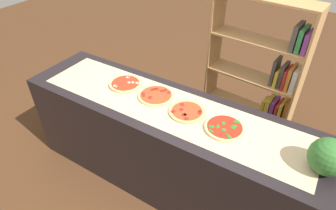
% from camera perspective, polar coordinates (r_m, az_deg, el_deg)
% --- Properties ---
extents(ground_plane, '(12.00, 12.00, 0.00)m').
position_cam_1_polar(ground_plane, '(2.92, -0.00, -14.38)').
color(ground_plane, '#4C2D19').
extents(counter, '(2.62, 0.69, 0.89)m').
position_cam_1_polar(counter, '(2.59, -0.00, -8.24)').
color(counter, black).
rests_on(counter, ground_plane).
extents(parchment_paper, '(2.29, 0.52, 0.00)m').
position_cam_1_polar(parchment_paper, '(2.29, -0.00, -0.38)').
color(parchment_paper, tan).
rests_on(parchment_paper, counter).
extents(pizza_mushroom_0, '(0.28, 0.28, 0.03)m').
position_cam_1_polar(pizza_mushroom_0, '(2.57, -8.45, 4.19)').
color(pizza_mushroom_0, '#DBB26B').
rests_on(pizza_mushroom_0, parchment_paper).
extents(pizza_pepperoni_1, '(0.30, 0.30, 0.02)m').
position_cam_1_polar(pizza_pepperoni_1, '(2.40, -2.41, 1.94)').
color(pizza_pepperoni_1, '#DBB26B').
rests_on(pizza_pepperoni_1, parchment_paper).
extents(pizza_pepperoni_2, '(0.29, 0.29, 0.02)m').
position_cam_1_polar(pizza_pepperoni_2, '(2.23, 3.79, -1.28)').
color(pizza_pepperoni_2, tan).
rests_on(pizza_pepperoni_2, parchment_paper).
extents(pizza_spinach_3, '(0.29, 0.29, 0.03)m').
position_cam_1_polar(pizza_spinach_3, '(2.12, 11.20, -4.45)').
color(pizza_spinach_3, '#E5C17F').
rests_on(pizza_spinach_3, parchment_paper).
extents(watermelon, '(0.24, 0.24, 0.24)m').
position_cam_1_polar(watermelon, '(1.98, 29.29, -8.97)').
color(watermelon, '#2D6628').
rests_on(watermelon, counter).
extents(bookshelf, '(0.94, 0.35, 1.56)m').
position_cam_1_polar(bookshelf, '(3.01, 18.47, 3.29)').
color(bookshelf, '#A87A47').
rests_on(bookshelf, ground_plane).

